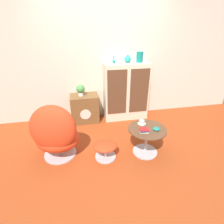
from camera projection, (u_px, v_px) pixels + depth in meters
name	position (u px, v px, depth m)	size (l,w,h in m)	color
ground_plane	(119.00, 152.00, 2.94)	(12.00, 12.00, 0.00)	#9E3D19
wall_back	(104.00, 58.00, 3.61)	(6.40, 0.06, 2.60)	beige
sideboard	(126.00, 92.00, 3.79)	(0.95, 0.40, 1.23)	beige
tv_console	(85.00, 108.00, 3.77)	(0.58, 0.41, 0.60)	brown
egg_chair	(56.00, 134.00, 2.64)	(0.82, 0.77, 0.95)	#B7B7BC
ottoman	(105.00, 148.00, 2.75)	(0.38, 0.33, 0.26)	#B7B7BC
coffee_table	(146.00, 137.00, 2.80)	(0.60, 0.60, 0.46)	#B7B7BC
vase_leftmost	(114.00, 61.00, 3.45)	(0.07, 0.07, 0.14)	teal
vase_inner_left	(128.00, 59.00, 3.49)	(0.14, 0.14, 0.15)	teal
vase_inner_right	(140.00, 57.00, 3.52)	(0.13, 0.13, 0.21)	#147A75
potted_plant	(80.00, 90.00, 3.57)	(0.17, 0.17, 0.23)	silver
teacup	(142.00, 122.00, 2.85)	(0.13, 0.13, 0.06)	silver
book_stack	(144.00, 130.00, 2.63)	(0.15, 0.12, 0.06)	beige
bowl	(156.00, 129.00, 2.69)	(0.11, 0.11, 0.04)	#1E7A70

